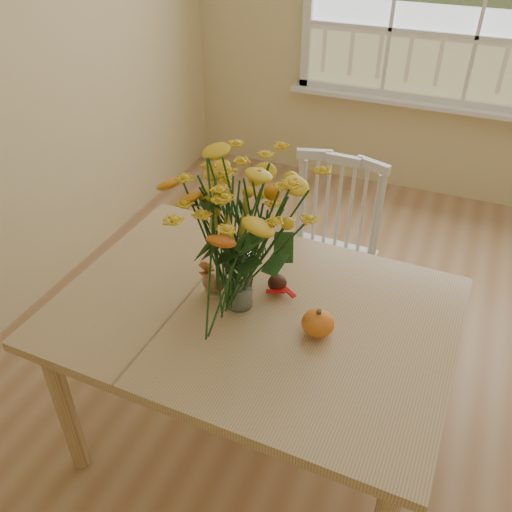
% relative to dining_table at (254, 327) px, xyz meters
% --- Properties ---
extents(floor, '(4.00, 4.50, 0.01)m').
position_rel_dining_table_xyz_m(floor, '(0.49, 0.30, -0.66)').
color(floor, '#A77951').
rests_on(floor, ground).
extents(wall_back, '(4.00, 0.02, 2.70)m').
position_rel_dining_table_xyz_m(wall_back, '(0.49, 2.55, 0.69)').
color(wall_back, beige).
rests_on(wall_back, floor).
extents(dining_table, '(1.43, 1.04, 0.75)m').
position_rel_dining_table_xyz_m(dining_table, '(0.00, 0.00, 0.00)').
color(dining_table, tan).
rests_on(dining_table, floor).
extents(windsor_chair, '(0.45, 0.43, 0.94)m').
position_rel_dining_table_xyz_m(windsor_chair, '(0.06, 0.81, -0.13)').
color(windsor_chair, white).
rests_on(windsor_chair, floor).
extents(flower_vase, '(0.46, 0.46, 0.55)m').
position_rel_dining_table_xyz_m(flower_vase, '(-0.06, 0.00, 0.42)').
color(flower_vase, white).
rests_on(flower_vase, dining_table).
extents(pumpkin, '(0.11, 0.11, 0.09)m').
position_rel_dining_table_xyz_m(pumpkin, '(0.25, -0.04, 0.14)').
color(pumpkin, orange).
rests_on(pumpkin, dining_table).
extents(turkey_figurine, '(0.10, 0.08, 0.11)m').
position_rel_dining_table_xyz_m(turkey_figurine, '(-0.17, 0.03, 0.14)').
color(turkey_figurine, '#CCB78C').
rests_on(turkey_figurine, dining_table).
extents(dark_gourd, '(0.13, 0.09, 0.06)m').
position_rel_dining_table_xyz_m(dark_gourd, '(0.04, 0.13, 0.12)').
color(dark_gourd, '#38160F').
rests_on(dark_gourd, dining_table).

